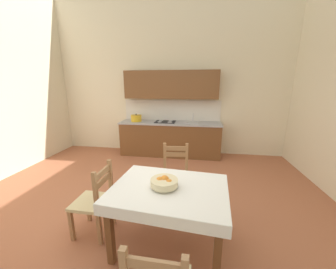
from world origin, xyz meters
The scene contains 7 objects.
ground_plane centered at (0.00, 0.00, -0.05)m, with size 6.69×6.00×0.10m, color #A86042.
wall_back centered at (0.00, 2.76, 2.08)m, with size 6.69×0.12×4.17m, color beige.
kitchen_cabinetry centered at (0.07, 2.43, 0.86)m, with size 2.64×0.63×2.20m.
dining_table centered at (0.49, -0.65, 0.62)m, with size 1.33×1.05×0.75m.
dining_chair_tv_side centered at (-0.45, -0.58, 0.44)m, with size 0.43×0.43×0.93m.
dining_chair_kitchen_side centered at (0.46, 0.29, 0.44)m, with size 0.45×0.45×0.93m.
fruit_bowl centered at (0.44, -0.65, 0.81)m, with size 0.30×0.30×0.12m.
Camera 1 is at (0.77, -2.52, 1.84)m, focal length 20.54 mm.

